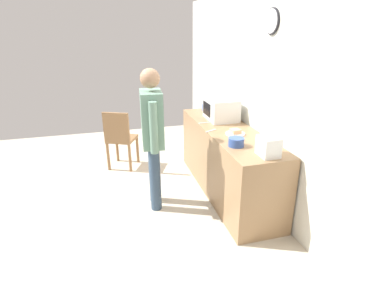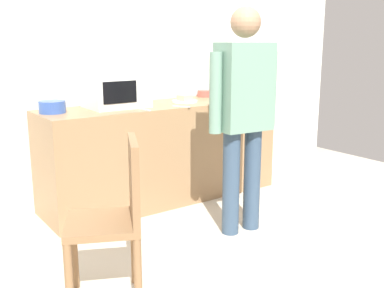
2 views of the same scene
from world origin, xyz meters
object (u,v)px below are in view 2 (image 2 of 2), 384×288
Objects in this scene: microwave at (116,90)px; fork_utensil at (181,106)px; toaster at (239,87)px; spoon_utensil at (144,110)px; cereal_bowl at (206,93)px; mixing_bowl at (52,107)px; salad_bowl at (226,96)px; sandwich_plate at (185,100)px; wooden_chair at (116,214)px; person_standing at (244,106)px.

fork_utensil is (0.46, -0.31, -0.15)m from microwave.
toaster reaches higher than spoon_utensil.
microwave is at bearing -171.69° from cereal_bowl.
toaster reaches higher than cereal_bowl.
mixing_bowl reaches higher than fork_utensil.
fork_utensil is (-0.57, -0.09, -0.04)m from salad_bowl.
microwave is 1.10m from cereal_bowl.
fork_utensil is (1.02, -0.31, -0.04)m from mixing_bowl.
cereal_bowl is 0.77m from fork_utensil.
microwave is 3.03× the size of cereal_bowl.
salad_bowl is 0.39m from toaster.
toaster reaches higher than sandwich_plate.
spoon_utensil is (-0.35, 0.03, 0.00)m from fork_utensil.
sandwich_plate reaches higher than fork_utensil.
wooden_chair is (-0.82, -1.11, -0.38)m from spoon_utensil.
toaster is 1.29× the size of fork_utensil.
salad_bowl reaches higher than sandwich_plate.
toaster reaches higher than wooden_chair.
toaster is at bearing -0.80° from mixing_bowl.
salad_bowl is at bearing 33.95° from wooden_chair.
mixing_bowl is (-1.64, -0.15, 0.01)m from cereal_bowl.
toaster is 0.96m from fork_utensil.
toaster is (0.29, -0.18, 0.07)m from cereal_bowl.
cereal_bowl is 1.33m from person_standing.
spoon_utensil is (-0.55, -0.21, -0.02)m from sandwich_plate.
person_standing reaches higher than microwave.
toaster is at bearing -31.31° from cereal_bowl.
fork_utensil is 1.00× the size of spoon_utensil.
person_standing reaches higher than sandwich_plate.
mixing_bowl is (-0.56, 0.01, -0.10)m from microwave.
salad_bowl is at bearing 3.97° from spoon_utensil.
cereal_bowl is at bearing 65.16° from person_standing.
microwave reaches higher than spoon_utensil.
cereal_bowl reaches higher than wooden_chair.
microwave is at bearing 146.46° from fork_utensil.
person_standing is (0.06, -0.74, 0.09)m from fork_utensil.
toaster is at bearing 3.67° from sandwich_plate.
person_standing is (-0.56, -1.20, 0.06)m from cereal_bowl.
cereal_bowl is 0.18× the size of wooden_chair.
microwave is 2.27× the size of toaster.
mixing_bowl is at bearing 156.82° from spoon_utensil.
microwave is 0.58m from fork_utensil.
fork_utensil is 1.63m from wooden_chair.
sandwich_plate is at bearing -5.63° from microwave.
microwave is 2.92× the size of salad_bowl.
mixing_bowl reaches higher than salad_bowl.
fork_utensil is at bearing -142.85° from cereal_bowl.
spoon_utensil is 0.18× the size of wooden_chair.
sandwich_plate is 1.08× the size of toaster.
toaster is at bearing 33.37° from wooden_chair.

